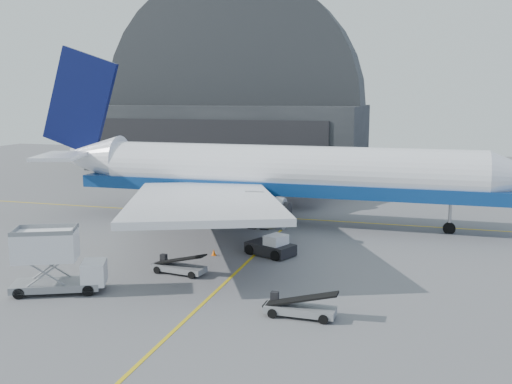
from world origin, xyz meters
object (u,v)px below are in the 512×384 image
(airliner, at_px, (267,173))
(belt_loader_b, at_px, (299,308))
(belt_loader_a, at_px, (178,267))
(catering_truck, at_px, (55,262))
(pushback_tug, at_px, (271,247))

(airliner, xyz_separation_m, belt_loader_b, (9.10, -25.93, -4.94))
(airliner, distance_m, belt_loader_a, 20.57)
(airliner, bearing_deg, catering_truck, -107.54)
(pushback_tug, xyz_separation_m, belt_loader_a, (-5.65, -7.09, -0.18))
(pushback_tug, distance_m, belt_loader_a, 9.07)
(pushback_tug, height_order, belt_loader_b, pushback_tug)
(airliner, relative_size, belt_loader_b, 11.83)
(belt_loader_a, bearing_deg, catering_truck, -127.24)
(belt_loader_a, bearing_deg, pushback_tug, 59.66)
(catering_truck, relative_size, pushback_tug, 1.44)
(pushback_tug, relative_size, belt_loader_b, 1.00)
(airliner, distance_m, pushback_tug, 14.19)
(airliner, height_order, catering_truck, airliner)
(pushback_tug, height_order, belt_loader_a, pushback_tug)
(catering_truck, height_order, pushback_tug, catering_truck)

